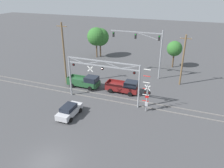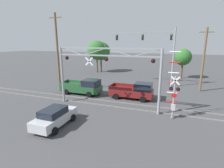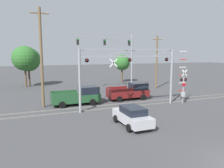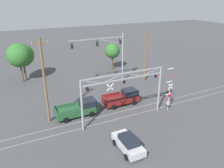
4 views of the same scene
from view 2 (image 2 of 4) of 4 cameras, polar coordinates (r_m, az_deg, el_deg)
rail_track_near at (r=18.54m, az=-1.43°, el=-7.10°), size 80.00×0.08×0.10m
rail_track_far at (r=19.80m, az=0.09°, el=-5.72°), size 80.00×0.08×0.10m
crossing_gantry at (r=17.25m, az=-1.90°, el=5.40°), size 10.66×0.28×6.08m
crossing_signal_mast at (r=15.98m, az=19.42°, el=-3.93°), size 1.09×0.35×5.88m
traffic_signal_span at (r=27.21m, az=15.22°, el=11.51°), size 9.31×0.39×8.58m
pickup_truck_lead at (r=20.84m, az=7.10°, el=-2.24°), size 5.08×2.21×1.97m
pickup_truck_following at (r=22.78m, az=-9.40°, el=-0.94°), size 5.27×2.21×1.97m
sedan_waiting at (r=14.90m, az=-18.22°, el=-10.16°), size 1.94×4.05×1.54m
utility_pole_left at (r=24.32m, az=-17.35°, el=9.79°), size 1.80×0.28×10.16m
utility_pole_right at (r=26.11m, az=27.70°, el=7.12°), size 1.80×0.28×8.40m
background_tree_beyond_span at (r=38.48m, az=-4.95°, el=10.91°), size 4.10×4.10×6.86m
background_tree_far_left_verge at (r=34.33m, az=22.17°, el=8.09°), size 3.01×3.01×5.40m
background_tree_far_right_verge at (r=39.03m, az=-3.63°, el=10.64°), size 4.01×4.01×6.59m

